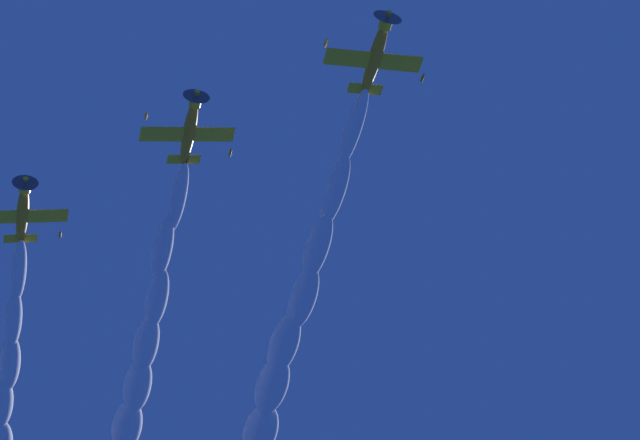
% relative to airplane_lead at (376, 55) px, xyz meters
% --- Properties ---
extents(airplane_lead, '(7.81, 7.28, 2.87)m').
position_rel_airplane_lead_xyz_m(airplane_lead, '(0.00, 0.00, 0.00)').
color(airplane_lead, orange).
extents(airplane_left_wingman, '(7.60, 7.27, 3.27)m').
position_rel_airplane_lead_xyz_m(airplane_left_wingman, '(8.16, -14.84, 1.80)').
color(airplane_left_wingman, orange).
extents(airplane_right_wingman, '(7.60, 7.27, 3.20)m').
position_rel_airplane_lead_xyz_m(airplane_right_wingman, '(16.18, -30.19, 1.49)').
color(airplane_right_wingman, orange).
extents(smoke_trail_lead, '(19.33, 46.84, 4.09)m').
position_rel_airplane_lead_xyz_m(smoke_trail_lead, '(-11.98, -32.82, -1.02)').
color(smoke_trail_lead, white).
extents(smoke_trail_left_wingman, '(19.21, 46.74, 4.17)m').
position_rel_airplane_lead_xyz_m(smoke_trail_left_wingman, '(-3.86, -47.69, 0.84)').
color(smoke_trail_left_wingman, white).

